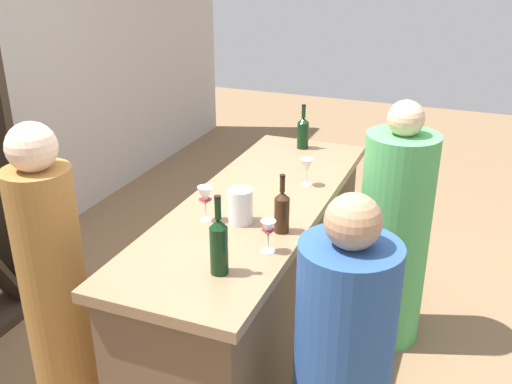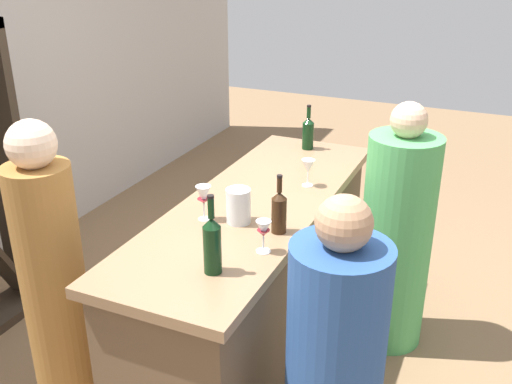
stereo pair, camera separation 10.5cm
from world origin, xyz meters
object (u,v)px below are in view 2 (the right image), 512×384
Objects in this scene: wine_bottle_second_left_amber_brown at (279,211)px; person_right_guest at (54,283)px; water_pitcher at (238,206)px; wine_glass_near_left at (263,231)px; wine_bottle_leftmost_dark_green at (212,244)px; wine_glass_near_center at (308,167)px; wine_glass_near_right at (204,197)px; person_left_guest at (334,374)px; person_center_guest at (396,239)px; wine_bottle_center_dark_green at (308,132)px.

person_right_guest is (-0.45, 0.97, -0.38)m from wine_bottle_second_left_amber_brown.
water_pitcher is 0.11× the size of person_right_guest.
wine_glass_near_left is 1.08m from person_right_guest.
wine_bottle_leftmost_dark_green is 0.27m from wine_glass_near_left.
wine_glass_near_center is 0.87× the size of wine_glass_near_right.
person_left_guest is 0.97× the size of person_center_guest.
person_right_guest reaches higher than person_left_guest.
wine_glass_near_right is at bearing 93.68° from wine_bottle_second_left_amber_brown.
wine_glass_near_center is 0.67m from wine_glass_near_right.
wine_bottle_leftmost_dark_green is at bearing -174.53° from wine_bottle_center_dark_green.
person_center_guest is at bearing 25.52° from person_right_guest.
wine_glass_near_left is 0.42m from wine_glass_near_right.
water_pitcher is at bearing 45.65° from wine_glass_near_left.
person_left_guest is at bearing -135.57° from wine_bottle_second_left_amber_brown.
person_left_guest is (-1.57, -0.68, -0.46)m from wine_bottle_center_dark_green.
wine_bottle_leftmost_dark_green is at bearing -15.08° from person_right_guest.
wine_glass_near_center is (0.77, 0.07, 0.01)m from wine_glass_near_left.
person_left_guest reaches higher than wine_glass_near_left.
wine_glass_near_left is 0.10× the size of person_left_guest.
wine_bottle_center_dark_green is at bearing 5.47° from wine_bottle_leftmost_dark_green.
wine_bottle_second_left_amber_brown is 0.19× the size of person_center_guest.
wine_glass_near_right is at bearing 104.54° from water_pitcher.
wine_glass_near_center is at bearing 24.32° from person_center_guest.
wine_glass_near_center is (1.01, -0.05, -0.02)m from wine_bottle_leftmost_dark_green.
person_center_guest is (-0.37, -0.68, -0.44)m from wine_bottle_center_dark_green.
wine_bottle_second_left_amber_brown reaches higher than wine_glass_near_left.
wine_bottle_second_left_amber_brown is at bearing -94.82° from water_pitcher.
person_center_guest reaches higher than wine_bottle_center_dark_green.
water_pitcher is at bearing 12.59° from wine_bottle_leftmost_dark_green.
wine_glass_near_right is (0.17, 0.38, 0.02)m from wine_glass_near_left.
person_right_guest is at bearing 125.18° from wine_glass_near_right.
wine_glass_near_left is at bearing -114.45° from wine_glass_near_right.
wine_glass_near_center is 1.19m from person_left_guest.
person_center_guest reaches higher than water_pitcher.
person_right_guest is at bearing 121.38° from water_pitcher.
wine_bottle_center_dark_green reaches higher than wine_glass_near_left.
wine_bottle_center_dark_green is 1.14m from water_pitcher.
wine_glass_near_center is at bearing -2.92° from wine_bottle_leftmost_dark_green.
person_right_guest is at bearing 114.62° from wine_bottle_second_left_amber_brown.
wine_glass_near_right is at bearing 174.59° from wine_bottle_center_dark_green.
wine_bottle_leftmost_dark_green reaches higher than wine_glass_near_center.
wine_bottle_center_dark_green is 1.38m from wine_glass_near_left.
wine_bottle_second_left_amber_brown is 0.98× the size of wine_bottle_center_dark_green.
wine_bottle_leftmost_dark_green reaches higher than wine_bottle_second_left_amber_brown.
wine_bottle_second_left_amber_brown is 0.58m from wine_glass_near_center.
wine_bottle_center_dark_green is 0.89m from person_center_guest.
person_center_guest is (0.98, -0.40, -0.43)m from wine_glass_near_left.
person_center_guest is at bearing -66.54° from wine_glass_near_center.
wine_glass_near_right is at bearing 32.72° from wine_bottle_leftmost_dark_green.
person_center_guest is at bearing -39.45° from water_pitcher.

